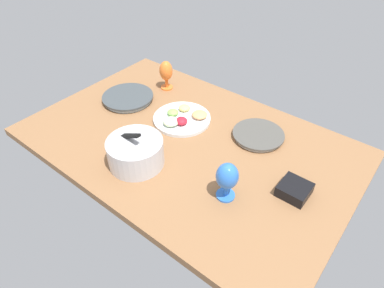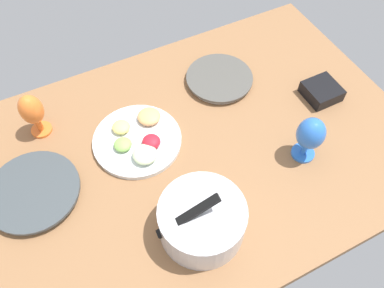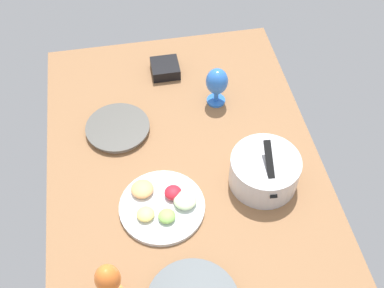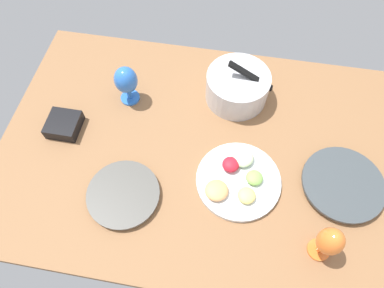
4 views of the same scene
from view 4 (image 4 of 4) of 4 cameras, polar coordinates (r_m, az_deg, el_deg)
ground_plane at (r=132.04cm, az=2.58°, el=-1.33°), size 160.00×104.00×4.00cm
dinner_plate_left at (r=123.35cm, az=-11.39°, el=-8.30°), size 25.69×25.69×2.57cm
dinner_plate_right at (r=133.31cm, az=23.87°, el=-6.23°), size 29.18×29.18×3.19cm
mixing_bowl at (r=139.93cm, az=7.61°, el=9.58°), size 26.35×25.29×18.91cm
fruit_platter at (r=123.99cm, az=7.64°, el=-5.78°), size 30.58×30.58×5.38cm
hurricane_glass_blue at (r=137.38cm, az=-10.96°, el=10.25°), size 9.16×9.16×17.56cm
hurricane_glass_orange at (r=114.09cm, az=21.99°, el=-14.98°), size 7.91×7.91×17.62cm
square_bowl_black at (r=141.77cm, az=-20.72°, el=3.05°), size 12.14×12.14×4.98cm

